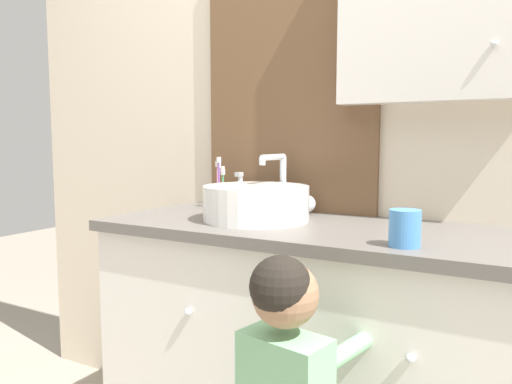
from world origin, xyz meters
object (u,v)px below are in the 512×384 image
object	(u,v)px
toothbrush_holder	(221,194)
soap_dispenser	(240,195)
sink_basin	(257,202)
drinking_cup	(405,228)

from	to	relation	value
toothbrush_holder	soap_dispenser	xyz separation A→B (m)	(0.08, 0.01, 0.00)
sink_basin	toothbrush_holder	bearing A→B (deg)	145.14
sink_basin	drinking_cup	size ratio (longest dim) A/B	4.35
toothbrush_holder	soap_dispenser	size ratio (longest dim) A/B	1.40
sink_basin	drinking_cup	bearing A→B (deg)	-18.65
soap_dispenser	drinking_cup	distance (m)	0.80
sink_basin	soap_dispenser	bearing A→B (deg)	133.12
toothbrush_holder	drinking_cup	size ratio (longest dim) A/B	2.15
sink_basin	drinking_cup	world-z (taller)	sink_basin
drinking_cup	soap_dispenser	bearing A→B (deg)	152.15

